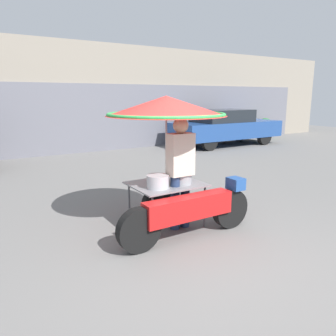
{
  "coord_description": "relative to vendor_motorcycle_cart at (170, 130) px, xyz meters",
  "views": [
    {
      "loc": [
        -2.4,
        -3.03,
        1.97
      ],
      "look_at": [
        0.13,
        1.03,
        0.92
      ],
      "focal_mm": 35.0,
      "sensor_mm": 36.0,
      "label": 1
    }
  ],
  "objects": [
    {
      "name": "parked_car",
      "position": [
        6.45,
        6.02,
        -0.74
      ],
      "size": [
        4.67,
        1.71,
        1.44
      ],
      "color": "black",
      "rests_on": "ground"
    },
    {
      "name": "vendor_motorcycle_cart",
      "position": [
        0.0,
        0.0,
        0.0
      ],
      "size": [
        2.15,
        1.77,
        1.98
      ],
      "color": "black",
      "rests_on": "ground"
    },
    {
      "name": "shopfront_building",
      "position": [
        -0.13,
        8.38,
        0.4
      ],
      "size": [
        28.0,
        2.06,
        3.81
      ],
      "color": "gray",
      "rests_on": "ground"
    },
    {
      "name": "potted_plant",
      "position": [
        9.61,
        6.78,
        -0.94
      ],
      "size": [
        0.75,
        0.75,
        0.95
      ],
      "color": "gray",
      "rests_on": "ground"
    },
    {
      "name": "vendor_person",
      "position": [
        0.11,
        -0.12,
        -0.55
      ],
      "size": [
        0.38,
        0.22,
        1.67
      ],
      "color": "navy",
      "rests_on": "ground"
    },
    {
      "name": "ground_plane",
      "position": [
        -0.13,
        -0.99,
        -1.49
      ],
      "size": [
        36.0,
        36.0,
        0.0
      ],
      "primitive_type": "plane",
      "color": "slate"
    }
  ]
}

